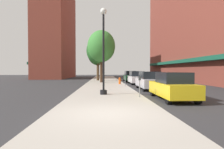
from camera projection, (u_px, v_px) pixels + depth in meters
The scene contains 15 objects.
ground_plane at pixel (135, 83), 25.51m from camera, with size 90.00×90.00×0.00m, color #2D2D30.
sidewalk_slab at pixel (105, 82), 26.34m from camera, with size 4.80×50.00×0.12m, color #A8A399.
building_right_brick at pixel (200, 15), 29.74m from camera, with size 6.80×40.00×20.91m.
building_far_background at pixel (57, 32), 43.59m from camera, with size 6.80×18.00×20.97m.
lamppost at pixel (103, 49), 12.95m from camera, with size 0.48×0.48×5.90m.
fire_hydrant at pixel (120, 81), 22.52m from camera, with size 0.33×0.26×0.79m.
parking_meter_near at pixel (125, 78), 19.55m from camera, with size 0.14×0.09×1.31m.
parking_meter_far at pixel (140, 84), 11.67m from camera, with size 0.14×0.09×1.31m.
tree_near at pixel (98, 51), 30.56m from camera, with size 3.66×3.66×6.91m.
tree_mid at pixel (101, 46), 25.61m from camera, with size 3.74×3.74×7.05m.
tree_far at pixel (98, 54), 37.00m from camera, with size 3.93×3.93×7.12m.
car_yellow at pixel (172, 86), 11.47m from camera, with size 1.80×4.30×1.66m.
car_silver at pixel (149, 81), 17.37m from camera, with size 1.80×4.30×1.66m.
car_white at pixel (137, 78), 24.04m from camera, with size 1.80×4.30×1.66m.
car_green at pixel (130, 76), 29.88m from camera, with size 1.80×4.30×1.66m.
Camera 1 is at (-0.16, -7.32, 1.80)m, focal length 30.37 mm.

